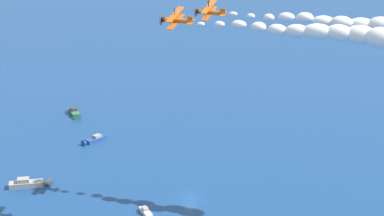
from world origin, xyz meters
TOP-DOWN VIEW (x-y plane):
  - ground_plane at (0.00, 0.00)m, footprint 2000.00×2000.00m
  - motorboat_inshore at (1.57, 42.26)m, footprint 7.41×2.52m
  - motorboat_offshore at (9.09, 63.33)m, footprint 4.89×8.71m
  - motorboat_trailing at (-12.72, -0.77)m, footprint 2.96×5.91m
  - motorboat_ahead at (-24.51, 28.22)m, footprint 9.68×6.86m
  - biplane_lead at (-6.47, -3.33)m, footprint 7.09×7.07m
  - wingwalker_lead at (-6.90, -3.56)m, footprint 1.33×0.81m
  - smoke_trail_lead at (12.20, -36.78)m, footprint 26.23×43.22m
  - biplane_wingman at (7.19, 1.93)m, footprint 7.09×7.07m
  - wingwalker_wingman at (6.76, 1.70)m, footprint 1.33×0.81m
  - smoke_trail_wingman at (21.64, -23.11)m, footprint 19.94×31.39m

SIDE VIEW (x-z plane):
  - ground_plane at x=0.00m, z-range 0.00..0.00m
  - motorboat_trailing at x=-12.72m, z-range -0.38..1.28m
  - motorboat_inshore at x=1.57m, z-range -0.49..1.62m
  - motorboat_offshore at x=9.09m, z-range -0.57..1.89m
  - motorboat_ahead at x=-24.51m, z-range -0.65..2.16m
  - smoke_trail_wingman at x=21.64m, z-range 39.02..43.31m
  - biplane_wingman at x=7.19m, z-range 39.51..43.20m
  - smoke_trail_lead at x=12.20m, z-range 39.40..45.22m
  - biplane_lead at x=-6.47m, z-range 40.62..44.31m
  - wingwalker_wingman at x=6.76m, z-range 42.69..44.22m
  - wingwalker_lead at x=-6.90m, z-range 43.80..45.33m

